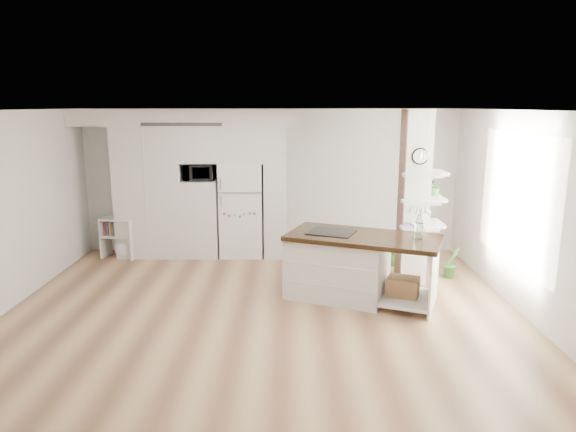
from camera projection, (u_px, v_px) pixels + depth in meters
name	position (u px, v px, depth m)	size (l,w,h in m)	color
floor	(263.00, 310.00, 7.07)	(7.00, 6.00, 0.01)	tan
room	(262.00, 176.00, 6.67)	(7.04, 6.04, 2.72)	white
cabinet_wall	(191.00, 175.00, 9.36)	(4.00, 0.71, 2.70)	silver
refrigerator	(242.00, 209.00, 9.51)	(0.78, 0.69, 1.75)	white
column	(421.00, 199.00, 7.88)	(0.69, 0.90, 2.70)	silver
window	(517.00, 199.00, 7.03)	(2.40, 2.40, 0.00)	white
pendant_light	(391.00, 155.00, 6.76)	(0.12, 0.12, 0.10)	white
kitchen_island	(346.00, 264.00, 7.45)	(2.35, 1.72, 1.53)	silver
bookshelf	(121.00, 240.00, 9.44)	(0.69, 0.49, 0.75)	silver
floor_plant_a	(451.00, 262.00, 8.35)	(0.29, 0.23, 0.52)	#377B31
floor_plant_b	(392.00, 251.00, 9.01)	(0.29, 0.29, 0.51)	#377B31
microwave	(199.00, 172.00, 9.30)	(0.54, 0.37, 0.30)	#2D2D2D
shelf_plant	(435.00, 186.00, 8.00)	(0.27, 0.23, 0.30)	#377B31
decor_bowl	(418.00, 225.00, 7.73)	(0.22, 0.22, 0.05)	white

